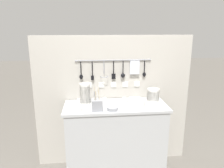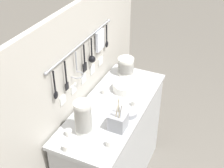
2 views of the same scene
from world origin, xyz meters
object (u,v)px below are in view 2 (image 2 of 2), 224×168
(bowl_stack_back_corner, at_px, (126,66))
(cup_edge_far, at_px, (89,107))
(cup_edge_near, at_px, (66,147))
(cup_centre, at_px, (109,143))
(bowl_stack_tall_left, at_px, (83,118))
(cup_back_right, at_px, (134,103))
(cup_by_caddy, at_px, (69,133))
(cup_beside_plates, at_px, (104,91))
(cutlery_caddy, at_px, (118,121))
(steel_mixing_bowl, at_px, (129,113))
(plate_stack, at_px, (126,87))

(bowl_stack_back_corner, height_order, cup_edge_far, bowl_stack_back_corner)
(cup_edge_near, xyz_separation_m, cup_centre, (0.16, -0.24, 0.00))
(cup_centre, relative_size, cup_edge_far, 1.00)
(cup_edge_far, bearing_deg, bowl_stack_tall_left, -160.93)
(cup_back_right, height_order, cup_by_caddy, same)
(bowl_stack_tall_left, relative_size, cup_beside_plates, 5.50)
(cup_centre, bearing_deg, cutlery_caddy, 5.11)
(bowl_stack_back_corner, distance_m, steel_mixing_bowl, 0.60)
(cutlery_caddy, distance_m, cup_centre, 0.19)
(plate_stack, distance_m, cutlery_caddy, 0.49)
(cutlery_caddy, bearing_deg, cup_back_right, -1.99)
(bowl_stack_tall_left, bearing_deg, plate_stack, -7.11)
(cup_back_right, height_order, cup_beside_plates, same)
(cup_beside_plates, bearing_deg, cup_edge_near, -175.92)
(cup_back_right, bearing_deg, plate_stack, 40.59)
(bowl_stack_back_corner, height_order, cutlery_caddy, cutlery_caddy)
(bowl_stack_back_corner, height_order, cup_back_right, bowl_stack_back_corner)
(plate_stack, height_order, cutlery_caddy, cutlery_caddy)
(cup_centre, bearing_deg, cup_edge_near, 122.70)
(cutlery_caddy, relative_size, cup_centre, 5.91)
(cup_edge_far, distance_m, cup_beside_plates, 0.25)
(cup_edge_near, xyz_separation_m, cup_edge_far, (0.45, 0.06, 0.00))
(steel_mixing_bowl, relative_size, cup_edge_far, 2.61)
(cup_back_right, bearing_deg, cup_edge_far, 123.10)
(plate_stack, relative_size, steel_mixing_bowl, 1.81)
(bowl_stack_back_corner, xyz_separation_m, steel_mixing_bowl, (-0.54, -0.25, -0.06))
(bowl_stack_back_corner, distance_m, cup_beside_plates, 0.37)
(plate_stack, xyz_separation_m, cup_back_right, (-0.17, -0.14, -0.01))
(plate_stack, height_order, cup_edge_far, plate_stack)
(cup_beside_plates, bearing_deg, plate_stack, -50.78)
(bowl_stack_back_corner, height_order, cup_beside_plates, bowl_stack_back_corner)
(cutlery_caddy, xyz_separation_m, cup_back_right, (0.30, -0.01, -0.04))
(plate_stack, relative_size, cutlery_caddy, 0.80)
(cup_back_right, bearing_deg, cup_edge_near, 159.67)
(plate_stack, bearing_deg, steel_mixing_bowl, -152.83)
(bowl_stack_back_corner, relative_size, steel_mixing_bowl, 1.33)
(cup_by_caddy, bearing_deg, steel_mixing_bowl, -38.51)
(bowl_stack_back_corner, xyz_separation_m, cup_by_caddy, (-0.92, 0.05, -0.06))
(steel_mixing_bowl, distance_m, cup_beside_plates, 0.35)
(bowl_stack_back_corner, distance_m, cup_by_caddy, 0.92)
(steel_mixing_bowl, distance_m, cutlery_caddy, 0.18)
(cup_centre, bearing_deg, cup_back_right, 0.72)
(steel_mixing_bowl, bearing_deg, cup_edge_near, 154.34)
(bowl_stack_back_corner, distance_m, cup_back_right, 0.48)
(cup_by_caddy, height_order, cup_beside_plates, same)
(bowl_stack_tall_left, bearing_deg, steel_mixing_bowl, -36.49)
(bowl_stack_tall_left, xyz_separation_m, cutlery_caddy, (0.13, -0.21, -0.06))
(cutlery_caddy, relative_size, cup_edge_far, 5.91)
(cup_back_right, bearing_deg, cup_centre, -179.28)
(cup_beside_plates, bearing_deg, cutlery_caddy, -141.68)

